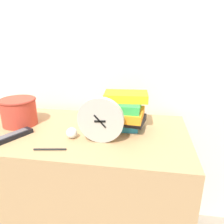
# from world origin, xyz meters

# --- Properties ---
(wall_back) EXTENTS (6.00, 0.04, 2.40)m
(wall_back) POSITION_xyz_m (0.00, 0.64, 1.20)
(wall_back) COLOR silver
(wall_back) RESTS_ON ground_plane
(desk) EXTENTS (1.18, 0.57, 0.74)m
(desk) POSITION_xyz_m (0.00, 0.29, 0.37)
(desk) COLOR tan
(desk) RESTS_ON ground_plane
(desk_clock) EXTENTS (0.20, 0.03, 0.20)m
(desk_clock) POSITION_xyz_m (0.19, 0.19, 0.84)
(desk_clock) COLOR #B7B2A8
(desk_clock) RESTS_ON desk
(book_stack) EXTENTS (0.24, 0.21, 0.18)m
(book_stack) POSITION_xyz_m (0.27, 0.35, 0.84)
(book_stack) COLOR #2D9ED1
(book_stack) RESTS_ON desk
(basket) EXTENTS (0.18, 0.18, 0.14)m
(basket) POSITION_xyz_m (-0.27, 0.31, 0.82)
(basket) COLOR #C63D2D
(basket) RESTS_ON desk
(tv_remote) EXTENTS (0.13, 0.19, 0.02)m
(tv_remote) POSITION_xyz_m (-0.21, 0.15, 0.75)
(tv_remote) COLOR black
(tv_remote) RESTS_ON desk
(crumpled_paper_ball) EXTENTS (0.05, 0.05, 0.05)m
(crumpled_paper_ball) POSITION_xyz_m (0.05, 0.20, 0.77)
(crumpled_paper_ball) COLOR white
(crumpled_paper_ball) RESTS_ON desk
(pen) EXTENTS (0.13, 0.03, 0.01)m
(pen) POSITION_xyz_m (0.00, 0.08, 0.75)
(pen) COLOR black
(pen) RESTS_ON desk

